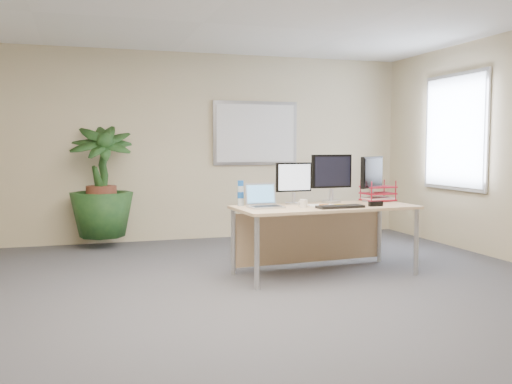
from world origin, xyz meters
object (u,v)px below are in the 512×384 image
object	(u,v)px
floor_plant	(101,192)
monitor_right	(332,175)
desk	(320,219)
laptop	(264,201)
monitor_left	(294,180)

from	to	relation	value
floor_plant	monitor_right	size ratio (longest dim) A/B	2.80
floor_plant	monitor_right	world-z (taller)	floor_plant
desk	floor_plant	size ratio (longest dim) A/B	1.30
desk	monitor_right	distance (m)	0.55
monitor_right	laptop	bearing A→B (deg)	-164.55
monitor_left	monitor_right	xyz separation A→B (m)	(0.48, 0.07, 0.05)
floor_plant	laptop	bearing A→B (deg)	-56.09
monitor_left	laptop	xyz separation A→B (m)	(-0.40, -0.18, -0.20)
monitor_right	laptop	xyz separation A→B (m)	(-0.88, -0.24, -0.25)
monitor_right	desk	bearing A→B (deg)	-137.69
floor_plant	monitor_left	world-z (taller)	floor_plant
desk	monitor_left	distance (m)	0.50
desk	floor_plant	bearing A→B (deg)	134.35
desk	floor_plant	distance (m)	3.14
desk	monitor_right	size ratio (longest dim) A/B	3.66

